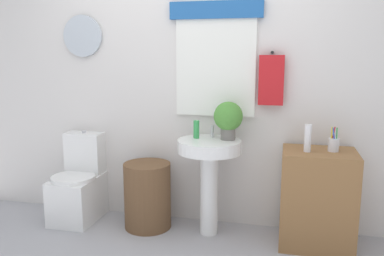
# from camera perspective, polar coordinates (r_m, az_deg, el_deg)

# --- Properties ---
(back_wall) EXTENTS (4.40, 0.18, 2.60)m
(back_wall) POSITION_cam_1_polar(r_m,az_deg,el_deg) (3.46, 0.11, 7.69)
(back_wall) COLOR silver
(back_wall) RESTS_ON ground_plane
(toilet) EXTENTS (0.38, 0.51, 0.79)m
(toilet) POSITION_cam_1_polar(r_m,az_deg,el_deg) (3.77, -15.89, -8.11)
(toilet) COLOR white
(toilet) RESTS_ON ground_plane
(laundry_hamper) EXTENTS (0.40, 0.40, 0.57)m
(laundry_hamper) POSITION_cam_1_polar(r_m,az_deg,el_deg) (3.47, -6.41, -9.61)
(laundry_hamper) COLOR brown
(laundry_hamper) RESTS_ON ground_plane
(pedestal_sink) EXTENTS (0.52, 0.52, 0.80)m
(pedestal_sink) POSITION_cam_1_polar(r_m,az_deg,el_deg) (3.23, 2.51, -5.17)
(pedestal_sink) COLOR white
(pedestal_sink) RESTS_ON ground_plane
(faucet) EXTENTS (0.03, 0.03, 0.10)m
(faucet) POSITION_cam_1_polar(r_m,az_deg,el_deg) (3.29, 2.94, -0.47)
(faucet) COLOR silver
(faucet) RESTS_ON pedestal_sink
(wooden_cabinet) EXTENTS (0.55, 0.44, 0.75)m
(wooden_cabinet) POSITION_cam_1_polar(r_m,az_deg,el_deg) (3.26, 17.56, -9.66)
(wooden_cabinet) COLOR olive
(wooden_cabinet) RESTS_ON ground_plane
(soap_bottle) EXTENTS (0.05, 0.05, 0.15)m
(soap_bottle) POSITION_cam_1_polar(r_m,az_deg,el_deg) (3.25, 0.63, -0.19)
(soap_bottle) COLOR green
(soap_bottle) RESTS_ON pedestal_sink
(potted_plant) EXTENTS (0.24, 0.24, 0.31)m
(potted_plant) POSITION_cam_1_polar(r_m,az_deg,el_deg) (3.19, 5.24, 1.46)
(potted_plant) COLOR slate
(potted_plant) RESTS_ON pedestal_sink
(lotion_bottle) EXTENTS (0.05, 0.05, 0.21)m
(lotion_bottle) POSITION_cam_1_polar(r_m,az_deg,el_deg) (3.08, 16.31, -1.41)
(lotion_bottle) COLOR white
(lotion_bottle) RESTS_ON wooden_cabinet
(toothbrush_cup) EXTENTS (0.08, 0.08, 0.19)m
(toothbrush_cup) POSITION_cam_1_polar(r_m,az_deg,el_deg) (3.17, 19.69, -2.21)
(toothbrush_cup) COLOR silver
(toothbrush_cup) RESTS_ON wooden_cabinet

